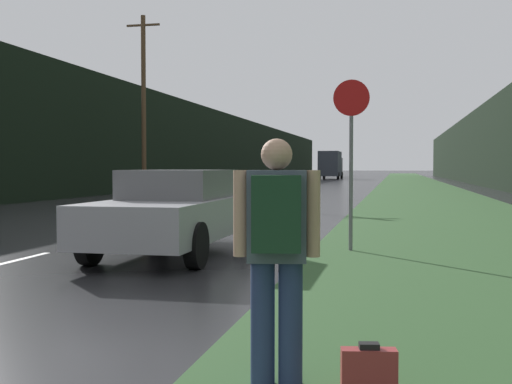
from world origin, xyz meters
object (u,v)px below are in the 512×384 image
Objects in this scene: stop_sign at (351,149)px; delivery_truck at (331,165)px; car_passing_near at (176,211)px; hitchhiker_with_backpack at (277,246)px; suitcase at (369,373)px.

delivery_truck is (-7.48, 71.12, 0.01)m from stop_sign.
stop_sign is 3.31m from car_passing_near.
stop_sign reaches higher than hitchhiker_with_backpack.
delivery_truck reaches higher than stop_sign.
hitchhiker_with_backpack is 0.36× the size of car_passing_near.
car_passing_near is at bearing 109.58° from suitcase.
suitcase is 0.08× the size of car_passing_near.
delivery_truck reaches higher than suitcase.
stop_sign reaches higher than car_passing_near.
hitchhiker_with_backpack is 78.79m from delivery_truck.
stop_sign is at bearing -161.60° from car_passing_near.
car_passing_near is at bearing -86.41° from delivery_truck.
car_passing_near is at bearing 105.31° from hitchhiker_with_backpack.
suitcase is 7.34m from car_passing_near.
delivery_truck reaches higher than hitchhiker_with_backpack.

